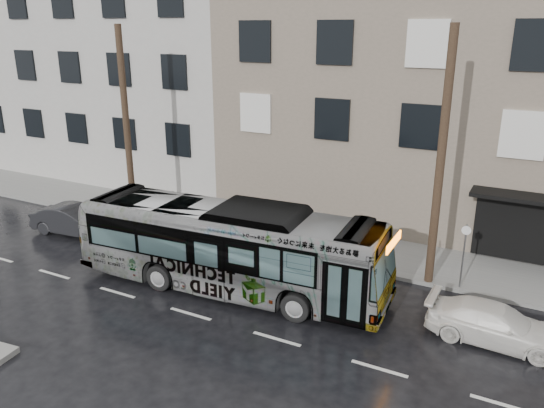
% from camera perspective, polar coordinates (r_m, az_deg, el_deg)
% --- Properties ---
extents(ground, '(120.00, 120.00, 0.00)m').
position_cam_1_polar(ground, '(19.89, -4.47, -8.50)').
color(ground, black).
rests_on(ground, ground).
extents(sidewalk, '(90.00, 3.60, 0.15)m').
position_cam_1_polar(sidewalk, '(23.76, 1.78, -3.59)').
color(sidewalk, gray).
rests_on(sidewalk, ground).
extents(building_taupe, '(20.00, 12.00, 11.00)m').
position_cam_1_polar(building_taupe, '(28.24, 18.43, 10.43)').
color(building_taupe, gray).
rests_on(building_taupe, ground).
extents(building_grey, '(26.00, 15.00, 16.00)m').
position_cam_1_polar(building_grey, '(40.11, -16.47, 16.34)').
color(building_grey, beige).
rests_on(building_grey, ground).
extents(utility_pole_front, '(0.30, 0.30, 9.00)m').
position_cam_1_polar(utility_pole_front, '(19.01, 17.68, 4.36)').
color(utility_pole_front, '#423121').
rests_on(utility_pole_front, sidewalk).
extents(utility_pole_rear, '(0.30, 0.30, 9.00)m').
position_cam_1_polar(utility_pole_rear, '(25.34, -15.37, 7.94)').
color(utility_pole_rear, '#423121').
rests_on(utility_pole_rear, sidewalk).
extents(sign_post, '(0.06, 0.06, 2.40)m').
position_cam_1_polar(sign_post, '(19.88, 19.88, -5.33)').
color(sign_post, slate).
rests_on(sign_post, sidewalk).
extents(bus, '(11.61, 3.40, 3.19)m').
position_cam_1_polar(bus, '(18.90, -4.65, -4.65)').
color(bus, '#B2B2B2').
rests_on(bus, ground).
extents(white_sedan, '(4.05, 1.73, 1.16)m').
position_cam_1_polar(white_sedan, '(17.53, 22.89, -11.83)').
color(white_sedan, white).
rests_on(white_sedan, ground).
extents(dark_sedan, '(4.16, 1.84, 1.33)m').
position_cam_1_polar(dark_sedan, '(25.75, -20.51, -1.64)').
color(dark_sedan, black).
rests_on(dark_sedan, ground).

